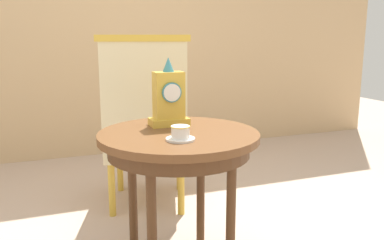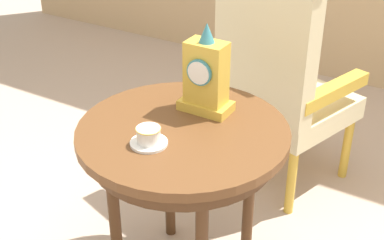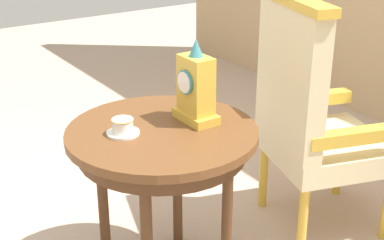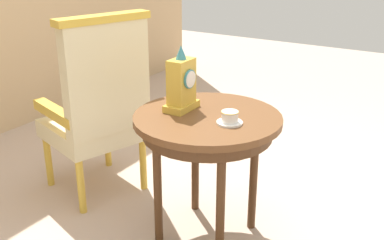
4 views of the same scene
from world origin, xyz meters
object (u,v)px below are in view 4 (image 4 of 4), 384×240
at_px(teacup_left, 230,118).
at_px(armchair, 99,105).
at_px(mantel_clock, 182,84).
at_px(side_table, 207,130).

relative_size(teacup_left, armchair, 0.11).
distance_m(mantel_clock, armchair, 0.66).
xyz_separation_m(side_table, teacup_left, (-0.04, -0.15, 0.11)).
height_order(side_table, mantel_clock, mantel_clock).
xyz_separation_m(side_table, armchair, (0.04, 0.77, -0.02)).
height_order(teacup_left, mantel_clock, mantel_clock).
relative_size(mantel_clock, armchair, 0.29).
xyz_separation_m(side_table, mantel_clock, (0.00, 0.16, 0.21)).
bearing_deg(side_table, teacup_left, -105.82).
bearing_deg(teacup_left, side_table, 74.18).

